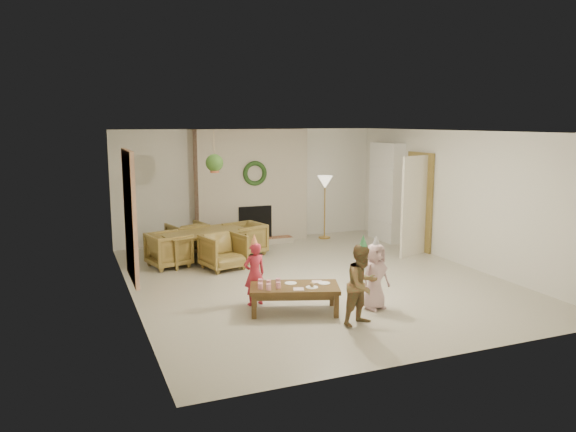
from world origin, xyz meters
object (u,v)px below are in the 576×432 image
dining_chair_left (169,250)px  child_pink (375,276)px  dining_chair_far (187,238)px  dining_chair_right (245,239)px  dining_table (204,246)px  child_red (255,274)px  coffee_table_top (294,288)px  dining_chair_near (223,252)px  child_plaid (362,285)px

dining_chair_left → child_pink: (2.33, -3.47, 0.16)m
dining_chair_far → dining_chair_left: same height
dining_chair_left → dining_chair_right: bearing=-90.0°
dining_table → child_red: size_ratio=1.78×
dining_table → child_red: (0.07, -2.84, 0.17)m
dining_chair_far → dining_chair_right: size_ratio=1.00×
dining_chair_right → child_red: size_ratio=0.76×
dining_chair_right → dining_table: bearing=-90.0°
dining_chair_far → coffee_table_top: (0.67, -4.05, 0.03)m
coffee_table_top → child_pink: child_pink is taller
dining_chair_far → dining_chair_right: (1.07, -0.48, 0.00)m
child_pink → dining_chair_left: bearing=110.2°
dining_table → dining_chair_far: 0.73m
dining_chair_near → child_pink: 3.27m
dining_chair_near → coffee_table_top: 2.65m
coffee_table_top → child_pink: 1.17m
dining_table → coffee_table_top: bearing=-96.0°
dining_chair_near → dining_chair_left: size_ratio=1.00×
dining_chair_far → coffee_table_top: dining_chair_far is taller
child_red → child_plaid: (1.06, -1.29, 0.08)m
dining_chair_left → dining_chair_right: (1.60, 0.41, 0.00)m
dining_chair_left → coffee_table_top: 3.38m
child_pink → dining_chair_right: bearing=87.0°
dining_chair_far → child_plaid: child_plaid is taller
dining_chair_right → coffee_table_top: bearing=-20.6°
dining_chair_right → child_red: bearing=-29.2°
coffee_table_top → dining_chair_near: bearing=116.3°
dining_chair_near → child_red: bearing=-107.3°
dining_chair_far → coffee_table_top: 4.11m
child_red → dining_table: bearing=-96.2°
dining_table → dining_chair_far: dining_chair_far is taller
dining_chair_far → dining_chair_right: 1.17m
dining_table → coffee_table_top: size_ratio=1.34×
dining_chair_left → child_plaid: bearing=-169.3°
dining_chair_left → child_red: (0.78, -2.66, 0.14)m
child_plaid → coffee_table_top: bearing=111.7°
dining_chair_right → child_red: 3.18m
dining_chair_far → child_red: 3.56m
dining_chair_near → dining_chair_right: (0.71, 0.94, 0.00)m
coffee_table_top → child_pink: bearing=4.5°
child_plaid → child_pink: size_ratio=1.13×
dining_chair_left → dining_chair_right: size_ratio=1.00×
dining_chair_left → dining_chair_right: 1.65m
dining_table → coffee_table_top: (0.49, -3.34, 0.06)m
dining_table → dining_chair_far: bearing=90.0°
dining_table → dining_chair_near: bearing=-90.0°
child_red → dining_chair_right: bearing=-112.5°
dining_table → child_red: bearing=-102.9°
dining_chair_near → coffee_table_top: bearing=-97.6°
dining_chair_near → child_plaid: (0.95, -3.42, 0.22)m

